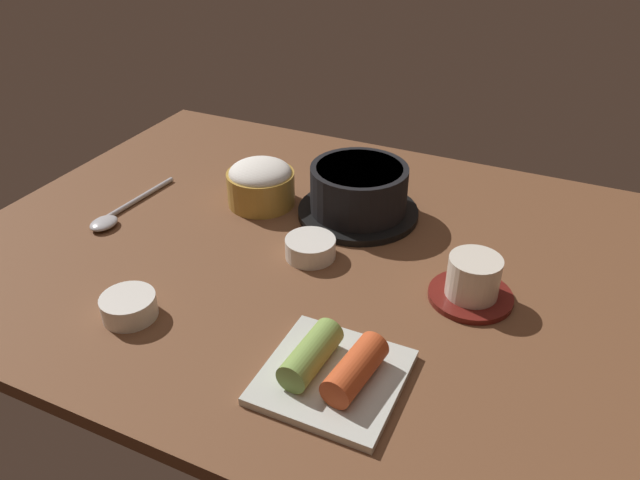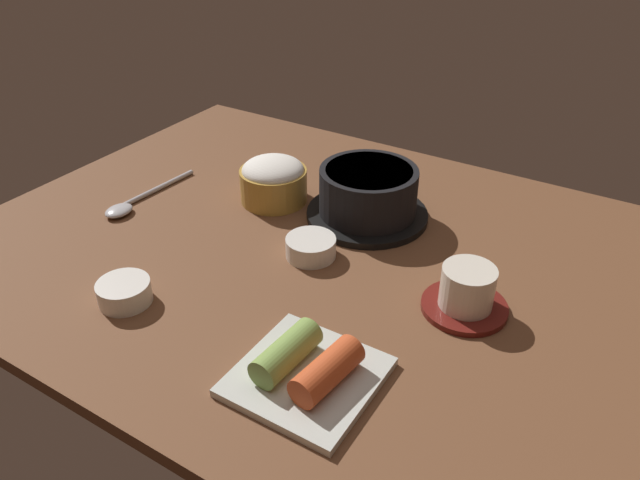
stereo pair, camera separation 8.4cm
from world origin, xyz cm
name	(u,v)px [view 2 (the right image)]	position (x,y,z in cm)	size (l,w,h in cm)	color
dining_table	(316,253)	(0.00, 0.00, 1.00)	(100.00, 76.00, 2.00)	brown
stone_pot	(368,194)	(2.31, 11.43, 6.07)	(18.83, 18.83, 8.24)	black
rice_bowl	(273,180)	(-13.28, 8.42, 5.71)	(10.83, 10.83, 7.31)	#B78C38
tea_cup_with_saucer	(467,292)	(23.28, -2.22, 4.72)	(10.75, 10.75, 6.11)	maroon
banchan_cup_center	(311,247)	(0.61, -2.19, 3.55)	(7.10, 7.10, 2.86)	white
kimchi_plate	(307,369)	(13.14, -22.71, 3.62)	(14.67, 14.67, 4.49)	silver
side_bowl_near	(124,291)	(-13.82, -23.28, 3.57)	(6.74, 6.74, 2.89)	white
spoon	(132,203)	(-31.44, -5.40, 2.61)	(3.60, 19.45, 1.35)	#B7B7BC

